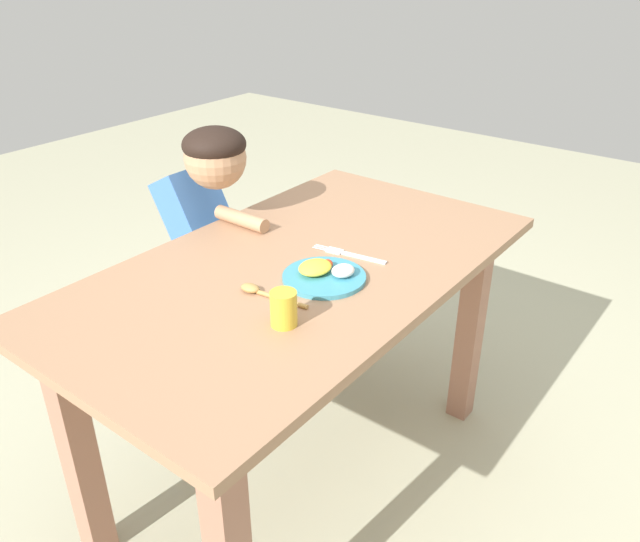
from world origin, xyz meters
TOP-DOWN VIEW (x-y plane):
  - ground_plane at (0.00, 0.00)m, footprint 8.00×8.00m
  - dining_table at (0.00, 0.00)m, footprint 1.36×0.77m
  - plate at (-0.02, -0.10)m, footprint 0.21×0.21m
  - fork at (0.12, -0.08)m, footprint 0.05×0.22m
  - spoon at (-0.18, -0.03)m, footprint 0.05×0.20m
  - drinking_cup at (-0.25, -0.16)m, footprint 0.06×0.06m
  - person at (0.09, 0.48)m, footprint 0.19×0.42m

SIDE VIEW (x-z plane):
  - ground_plane at x=0.00m, z-range 0.00..0.00m
  - dining_table at x=0.00m, z-range 0.24..0.99m
  - person at x=0.09m, z-range 0.10..1.14m
  - fork at x=0.12m, z-range 0.75..0.75m
  - spoon at x=-0.18m, z-range 0.75..0.77m
  - plate at x=-0.02m, z-range 0.74..0.78m
  - drinking_cup at x=-0.25m, z-range 0.75..0.83m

